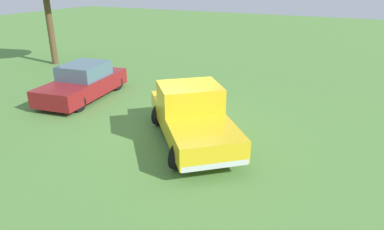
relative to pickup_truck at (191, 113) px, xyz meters
The scene contains 4 objects.
ground_plane 1.21m from the pickup_truck, 61.75° to the left, with size 80.00×80.00×0.00m, color #54843D.
pickup_truck is the anchor object (origin of this frame).
sedan_near 6.29m from the pickup_truck, 74.41° to the left, with size 4.66×2.43×1.46m.
traffic_cone 4.91m from the pickup_truck, 15.81° to the left, with size 0.32×0.32×0.55m, color orange.
Camera 1 is at (-9.56, -5.32, 4.95)m, focal length 32.74 mm.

